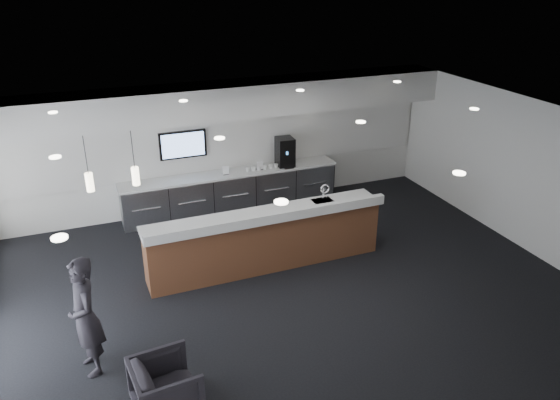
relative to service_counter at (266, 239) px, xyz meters
name	(u,v)px	position (x,y,z in m)	size (l,w,h in m)	color
ground	(292,290)	(0.14, -0.96, -0.58)	(10.00, 10.00, 0.00)	black
ceiling	(293,128)	(0.14, -0.96, 2.42)	(10.00, 8.00, 0.02)	black
back_wall	(225,145)	(0.14, 3.04, 0.92)	(10.00, 0.02, 3.00)	silver
right_wall	(525,174)	(5.14, -0.96, 0.92)	(0.02, 8.00, 3.00)	silver
soffit_bulkhead	(229,100)	(0.14, 2.59, 2.07)	(10.00, 0.90, 0.70)	silver
alcove_panel	(226,141)	(0.14, 3.01, 1.02)	(9.80, 0.06, 1.40)	silver
back_credenza	(232,191)	(0.14, 2.68, -0.10)	(5.06, 0.66, 0.95)	gray
wall_tv	(183,145)	(-0.86, 2.94, 1.07)	(1.05, 0.08, 0.62)	black
pendant_left	(135,176)	(-2.26, -0.16, 1.67)	(0.12, 0.12, 0.30)	#FFF0C6
pendant_right	(90,182)	(-2.96, -0.16, 1.67)	(0.12, 0.12, 0.30)	#FFF0C6
ceiling_can_lights	(293,130)	(0.14, -0.96, 2.39)	(7.00, 5.00, 0.02)	silver
service_counter	(266,239)	(0.00, 0.00, 0.00)	(4.59, 0.82, 1.49)	brown
coffee_machine	(285,152)	(1.46, 2.65, 0.71)	(0.41, 0.52, 0.67)	black
info_sign_left	(226,170)	(-0.01, 2.57, 0.47)	(0.15, 0.02, 0.20)	white
info_sign_right	(260,166)	(0.81, 2.57, 0.48)	(0.16, 0.02, 0.21)	white
armchair	(166,387)	(-2.46, -2.97, -0.20)	(0.81, 0.83, 0.76)	black
lounge_guest	(85,317)	(-3.31, -1.79, 0.32)	(0.66, 0.43, 1.80)	black
cup_0	(287,164)	(1.48, 2.57, 0.42)	(0.10, 0.10, 0.09)	white
cup_1	(282,165)	(1.34, 2.57, 0.42)	(0.10, 0.10, 0.09)	white
cup_2	(276,166)	(1.20, 2.57, 0.42)	(0.10, 0.10, 0.09)	white
cup_3	(271,167)	(1.06, 2.57, 0.42)	(0.10, 0.10, 0.09)	white
cup_4	(265,167)	(0.92, 2.57, 0.42)	(0.10, 0.10, 0.09)	white
cup_5	(259,168)	(0.78, 2.57, 0.42)	(0.10, 0.10, 0.09)	white
cup_6	(253,169)	(0.64, 2.57, 0.42)	(0.10, 0.10, 0.09)	white
cup_7	(248,170)	(0.50, 2.57, 0.42)	(0.10, 0.10, 0.09)	white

